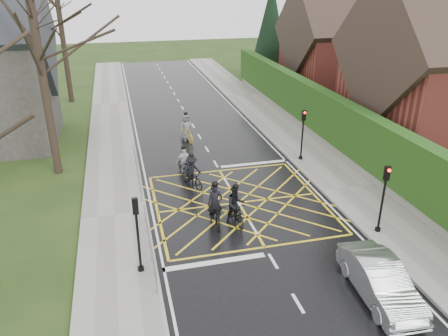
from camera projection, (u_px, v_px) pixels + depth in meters
name	position (u px, v px, depth m)	size (l,w,h in m)	color
ground	(239.00, 203.00, 21.65)	(120.00, 120.00, 0.00)	black
road	(239.00, 203.00, 21.64)	(9.00, 80.00, 0.01)	black
sidewalk_right	(348.00, 188.00, 22.95)	(3.00, 80.00, 0.15)	gray
sidewalk_left	(115.00, 216.00, 20.28)	(3.00, 80.00, 0.15)	gray
stone_wall	(327.00, 142.00, 28.55)	(0.50, 38.00, 0.70)	slate
hedge	(330.00, 116.00, 27.85)	(0.90, 38.00, 2.80)	#193C10
house_far	(343.00, 48.00, 39.14)	(9.80, 8.80, 10.30)	maroon
conifer	(271.00, 32.00, 45.09)	(4.60, 4.60, 10.00)	black
tree_near	(35.00, 28.00, 21.77)	(9.24, 9.24, 11.44)	black
tree_mid	(34.00, 4.00, 28.35)	(10.08, 10.08, 12.48)	black
tree_far	(60.00, 17.00, 36.19)	(8.40, 8.40, 10.40)	black
railing_south	(150.00, 240.00, 17.19)	(0.05, 5.04, 1.03)	slate
railing_north	(137.00, 166.00, 23.84)	(0.05, 6.04, 1.03)	slate
traffic_light_ne	(302.00, 135.00, 25.83)	(0.24, 0.31, 3.21)	black
traffic_light_se	(383.00, 200.00, 18.38)	(0.24, 0.31, 3.21)	black
traffic_light_sw	(138.00, 236.00, 15.85)	(0.24, 0.31, 3.21)	black
cyclist_rear	(216.00, 210.00, 19.64)	(0.87, 2.17, 2.07)	black
cyclist_back	(236.00, 208.00, 19.65)	(0.91, 1.97, 1.94)	black
cyclist_mid	(192.00, 174.00, 23.12)	(1.36, 2.03, 1.87)	black
cyclist_front	(184.00, 164.00, 24.43)	(1.01, 1.82, 1.76)	black
cyclist_lead	(187.00, 131.00, 29.56)	(1.16, 2.16, 2.00)	gold
car	(380.00, 281.00, 15.06)	(1.45, 4.15, 1.37)	#B9BCC0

